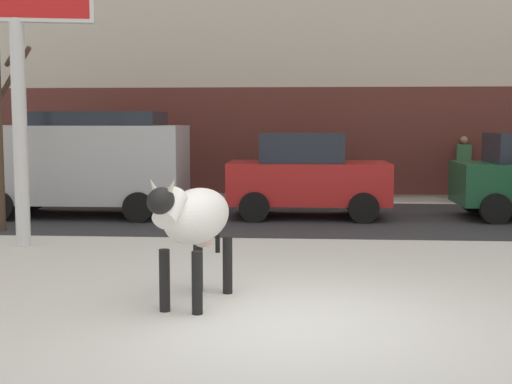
% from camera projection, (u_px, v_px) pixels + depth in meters
% --- Properties ---
extents(ground_plane, '(120.00, 120.00, 0.00)m').
position_uv_depth(ground_plane, '(288.00, 322.00, 7.42)').
color(ground_plane, white).
extents(road_strip, '(60.00, 5.60, 0.01)m').
position_uv_depth(road_strip, '(298.00, 217.00, 15.43)').
color(road_strip, '#333338').
rests_on(road_strip, ground).
extents(cow_holstein, '(0.91, 1.94, 1.54)m').
position_uv_depth(cow_holstein, '(194.00, 218.00, 8.08)').
color(cow_holstein, silver).
rests_on(cow_holstein, ground).
extents(car_silver_van, '(4.62, 2.17, 2.32)m').
position_uv_depth(car_silver_van, '(82.00, 161.00, 15.62)').
color(car_silver_van, '#B7BABF').
rests_on(car_silver_van, ground).
extents(car_red_hatchback, '(3.52, 1.96, 1.86)m').
position_uv_depth(car_red_hatchback, '(307.00, 175.00, 15.41)').
color(car_red_hatchback, red).
rests_on(car_red_hatchback, ground).
extents(pedestrian_near_billboard, '(0.36, 0.24, 1.73)m').
position_uv_depth(pedestrian_near_billboard, '(463.00, 169.00, 18.13)').
color(pedestrian_near_billboard, '#282833').
rests_on(pedestrian_near_billboard, ground).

